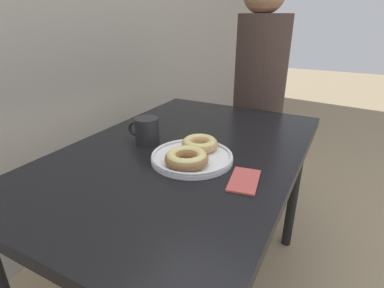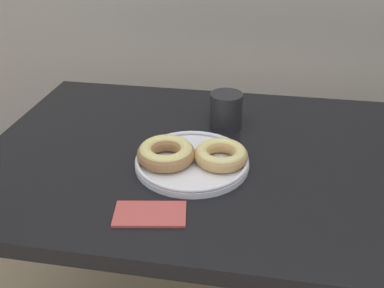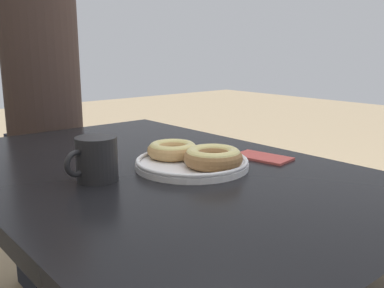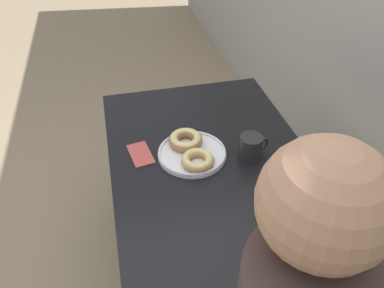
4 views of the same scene
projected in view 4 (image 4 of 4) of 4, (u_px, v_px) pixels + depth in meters
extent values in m
plane|color=#937F60|center=(153.00, 281.00, 1.91)|extent=(14.00, 14.00, 0.00)
cube|color=black|center=(213.00, 168.00, 1.50)|extent=(1.25, 0.81, 0.04)
cylinder|color=black|center=(125.00, 160.00, 2.10)|extent=(0.05, 0.05, 0.70)
cylinder|color=black|center=(241.00, 142.00, 2.23)|extent=(0.05, 0.05, 0.70)
cylinder|color=white|center=(192.00, 154.00, 1.53)|extent=(0.28, 0.28, 0.01)
torus|color=white|center=(192.00, 152.00, 1.52)|extent=(0.28, 0.28, 0.01)
torus|color=tan|center=(197.00, 160.00, 1.46)|extent=(0.18, 0.18, 0.04)
torus|color=#E0D17F|center=(197.00, 159.00, 1.46)|extent=(0.17, 0.17, 0.03)
torus|color=#9E7042|center=(186.00, 140.00, 1.56)|extent=(0.19, 0.19, 0.04)
torus|color=#E0D17F|center=(186.00, 139.00, 1.55)|extent=(0.18, 0.18, 0.03)
cylinder|color=#232326|center=(251.00, 147.00, 1.50)|extent=(0.09, 0.09, 0.10)
cylinder|color=#382114|center=(252.00, 138.00, 1.47)|extent=(0.08, 0.08, 0.00)
torus|color=#232326|center=(262.00, 144.00, 1.51)|extent=(0.02, 0.06, 0.06)
sphere|color=#A37556|center=(325.00, 203.00, 0.57)|extent=(0.22, 0.22, 0.22)
cube|color=#BC4C47|center=(141.00, 154.00, 1.53)|extent=(0.16, 0.11, 0.01)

